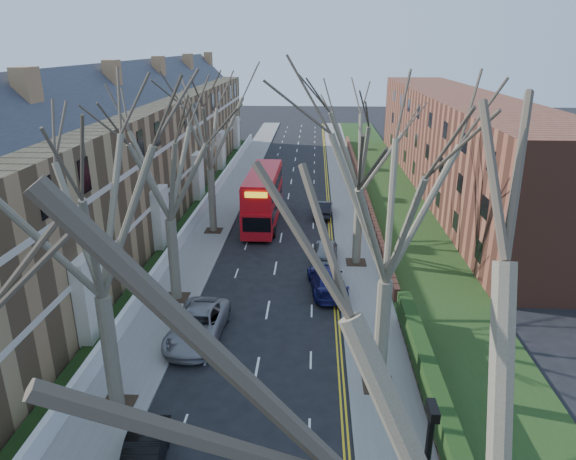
# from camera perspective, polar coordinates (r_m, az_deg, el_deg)

# --- Properties ---
(pavement_left) EXTENTS (3.00, 102.00, 0.12)m
(pavement_left) POSITION_cam_1_polar(r_m,az_deg,el_deg) (53.60, -6.37, 3.91)
(pavement_left) COLOR slate
(pavement_left) RESTS_ON ground
(pavement_right) EXTENTS (3.00, 102.00, 0.12)m
(pavement_right) POSITION_cam_1_polar(r_m,az_deg,el_deg) (53.01, 6.57, 3.71)
(pavement_right) COLOR slate
(pavement_right) RESTS_ON ground
(terrace_left) EXTENTS (9.70, 78.00, 13.60)m
(terrace_left) POSITION_cam_1_polar(r_m,az_deg,el_deg) (46.72, -17.58, 7.61)
(terrace_left) COLOR #9A764E
(terrace_left) RESTS_ON ground
(flats_right) EXTENTS (13.97, 54.00, 10.00)m
(flats_right) POSITION_cam_1_polar(r_m,az_deg,el_deg) (57.62, 18.14, 9.21)
(flats_right) COLOR brown
(flats_right) RESTS_ON ground
(front_wall_left) EXTENTS (0.30, 78.00, 1.00)m
(front_wall_left) POSITION_cam_1_polar(r_m,az_deg,el_deg) (46.25, -9.97, 1.82)
(front_wall_left) COLOR white
(front_wall_left) RESTS_ON ground
(grass_verge_right) EXTENTS (6.00, 102.00, 0.06)m
(grass_verge_right) POSITION_cam_1_polar(r_m,az_deg,el_deg) (53.46, 11.40, 3.69)
(grass_verge_right) COLOR #1C3A15
(grass_verge_right) RESTS_ON ground
(tree_left_mid) EXTENTS (10.50, 10.50, 14.71)m
(tree_left_mid) POSITION_cam_1_polar(r_m,az_deg,el_deg) (20.34, -21.27, 3.59)
(tree_left_mid) COLOR brown
(tree_left_mid) RESTS_ON ground
(tree_left_far) EXTENTS (10.15, 10.15, 14.22)m
(tree_left_far) POSITION_cam_1_polar(r_m,az_deg,el_deg) (29.55, -13.54, 8.56)
(tree_left_far) COLOR brown
(tree_left_far) RESTS_ON ground
(tree_left_dist) EXTENTS (10.50, 10.50, 14.71)m
(tree_left_dist) POSITION_cam_1_polar(r_m,az_deg,el_deg) (41.00, -8.92, 12.40)
(tree_left_dist) COLOR brown
(tree_left_dist) RESTS_ON ground
(tree_right_near) EXTENTS (10.85, 10.85, 15.20)m
(tree_right_near) POSITION_cam_1_polar(r_m,az_deg,el_deg) (8.25, 25.86, -19.51)
(tree_right_near) COLOR brown
(tree_right_near) RESTS_ON ground
(tree_right_mid) EXTENTS (10.50, 10.50, 14.71)m
(tree_right_mid) POSITION_cam_1_polar(r_m,az_deg,el_deg) (20.72, 11.52, 4.86)
(tree_right_mid) COLOR brown
(tree_right_mid) RESTS_ON ground
(tree_right_far) EXTENTS (10.15, 10.15, 14.22)m
(tree_right_far) POSITION_cam_1_polar(r_m,az_deg,el_deg) (34.40, 8.26, 10.47)
(tree_right_far) COLOR brown
(tree_right_far) RESTS_ON ground
(double_decker_bus) EXTENTS (2.87, 10.78, 4.50)m
(double_decker_bus) POSITION_cam_1_polar(r_m,az_deg,el_deg) (44.36, -2.76, 3.47)
(double_decker_bus) COLOR red
(double_decker_bus) RESTS_ON ground
(car_left_mid) EXTENTS (1.71, 4.02, 1.29)m
(car_left_mid) POSITION_cam_1_polar(r_m,az_deg,el_deg) (21.12, -15.76, -23.11)
(car_left_mid) COLOR black
(car_left_mid) RESTS_ON ground
(car_left_far) EXTENTS (2.88, 5.78, 1.57)m
(car_left_far) POSITION_cam_1_polar(r_m,az_deg,el_deg) (28.02, -10.01, -10.40)
(car_left_far) COLOR gray
(car_left_far) RESTS_ON ground
(car_right_near) EXTENTS (2.78, 5.48, 1.52)m
(car_right_near) POSITION_cam_1_polar(r_m,az_deg,el_deg) (32.67, 4.38, -5.55)
(car_right_near) COLOR navy
(car_right_near) RESTS_ON ground
(car_right_mid) EXTENTS (1.81, 4.25, 1.43)m
(car_right_mid) POSITION_cam_1_polar(r_m,az_deg,el_deg) (37.36, 4.24, -2.23)
(car_right_mid) COLOR gray
(car_right_mid) RESTS_ON ground
(car_right_far) EXTENTS (1.78, 4.31, 1.39)m
(car_right_far) POSITION_cam_1_polar(r_m,az_deg,el_deg) (46.81, 3.95, 2.40)
(car_right_far) COLOR black
(car_right_far) RESTS_ON ground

